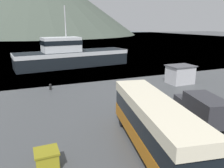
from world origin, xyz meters
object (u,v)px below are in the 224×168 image
Objects in this scene: storage_bin at (47,159)px; small_boat at (40,58)px; delivery_van at (202,107)px; fishing_boat at (71,55)px; dock_kiosk at (180,74)px; tour_bus at (153,122)px.

small_boat is at bearing 85.71° from storage_bin.
fishing_boat reaches higher than delivery_van.
small_boat is at bearing -161.62° from fishing_boat.
dock_kiosk is at bearing 32.56° from storage_bin.
small_boat is (-15.70, 28.39, -0.88)m from dock_kiosk.
small_boat is at bearing 105.36° from tour_bus.
fishing_boat is (-4.60, 28.46, 0.91)m from delivery_van.
storage_bin is 0.38× the size of dock_kiosk.
delivery_van is at bearing -121.17° from dock_kiosk.
small_boat is (3.03, 40.35, -0.21)m from storage_bin.
delivery_van is 39.97m from small_boat.
tour_bus is at bearing 40.52° from small_boat.
dock_kiosk is (10.92, -18.01, -0.87)m from fishing_boat.
delivery_van is 12.52m from storage_bin.
storage_bin is 40.47m from small_boat.
storage_bin is at bearing -147.44° from dock_kiosk.
small_boat is at bearing 117.14° from delivery_van.
fishing_boat is 16.49× the size of storage_bin.
fishing_boat is (1.40, 30.48, 0.27)m from tour_bus.
storage_bin is (-6.42, 0.51, -1.27)m from tour_bus.
delivery_van is 0.28× the size of fishing_boat.
tour_bus reaches higher than delivery_van.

